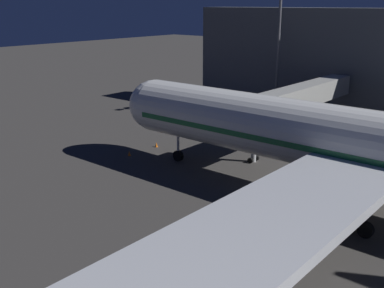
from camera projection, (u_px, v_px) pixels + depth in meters
The scene contains 5 objects.
ground_plane at pixel (296, 194), 42.77m from camera, with size 320.00×320.00×0.00m, color #383533.
jet_bridge at pixel (292, 99), 55.55m from camera, with size 24.53×3.40×7.29m.
apron_floodlight_mast at pixel (279, 38), 68.74m from camera, with size 2.90×0.50×20.50m.
traffic_cone_nose_port at pixel (156, 145), 56.57m from camera, with size 0.36×0.36×0.55m, color orange.
traffic_cone_nose_starboard at pixel (129, 153), 53.35m from camera, with size 0.36×0.36×0.55m, color orange.
Camera 1 is at (36.45, 18.29, 16.64)m, focal length 44.02 mm.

